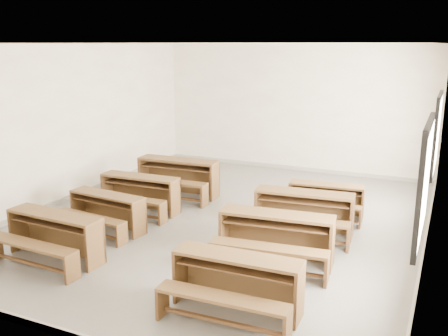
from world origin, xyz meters
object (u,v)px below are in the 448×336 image
at_px(desk_set_4, 236,280).
at_px(desk_set_7, 326,198).
at_px(desk_set_2, 139,191).
at_px(desk_set_3, 177,175).
at_px(desk_set_6, 303,210).
at_px(desk_set_5, 276,235).
at_px(desk_set_1, 106,209).
at_px(desk_set_0, 53,233).

distance_m(desk_set_4, desk_set_7, 3.91).
height_order(desk_set_2, desk_set_7, desk_set_2).
relative_size(desk_set_2, desk_set_4, 0.99).
distance_m(desk_set_3, desk_set_6, 3.28).
bearing_deg(desk_set_3, desk_set_5, -40.69).
bearing_deg(desk_set_3, desk_set_1, -95.09).
bearing_deg(desk_set_3, desk_set_6, -21.97).
bearing_deg(desk_set_7, desk_set_4, -97.56).
relative_size(desk_set_3, desk_set_4, 1.11).
distance_m(desk_set_2, desk_set_7, 3.59).
bearing_deg(desk_set_5, desk_set_1, 173.10).
xyz_separation_m(desk_set_2, desk_set_5, (3.18, -1.13, 0.03)).
bearing_deg(desk_set_2, desk_set_6, 1.11).
xyz_separation_m(desk_set_6, desk_set_7, (0.13, 1.08, -0.07)).
bearing_deg(desk_set_4, desk_set_3, 126.05).
distance_m(desk_set_3, desk_set_4, 4.97).
height_order(desk_set_5, desk_set_7, desk_set_5).
bearing_deg(desk_set_5, desk_set_7, 79.39).
distance_m(desk_set_0, desk_set_4, 3.13).
distance_m(desk_set_0, desk_set_7, 4.91).
xyz_separation_m(desk_set_0, desk_set_5, (3.09, 1.28, 0.03)).
bearing_deg(desk_set_5, desk_set_3, 135.94).
bearing_deg(desk_set_3, desk_set_7, -2.82).
distance_m(desk_set_6, desk_set_7, 1.09).
distance_m(desk_set_1, desk_set_3, 2.34).
bearing_deg(desk_set_4, desk_set_5, 88.77).
bearing_deg(desk_set_3, desk_set_4, -54.64).
height_order(desk_set_0, desk_set_1, desk_set_0).
xyz_separation_m(desk_set_5, desk_set_7, (0.19, 2.37, -0.08)).
height_order(desk_set_2, desk_set_5, desk_set_5).
bearing_deg(desk_set_2, desk_set_1, -89.55).
distance_m(desk_set_1, desk_set_5, 3.14).
relative_size(desk_set_0, desk_set_3, 0.90).
height_order(desk_set_6, desk_set_7, desk_set_6).
bearing_deg(desk_set_2, desk_set_4, -41.56).
xyz_separation_m(desk_set_1, desk_set_5, (3.14, -0.04, 0.06)).
height_order(desk_set_3, desk_set_4, desk_set_3).
relative_size(desk_set_1, desk_set_4, 0.94).
xyz_separation_m(desk_set_4, desk_set_5, (-0.02, 1.54, 0.03)).
relative_size(desk_set_0, desk_set_7, 1.12).
height_order(desk_set_4, desk_set_6, desk_set_6).
bearing_deg(desk_set_6, desk_set_7, 77.32).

